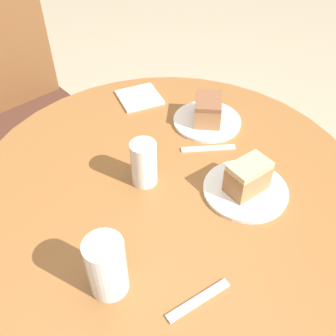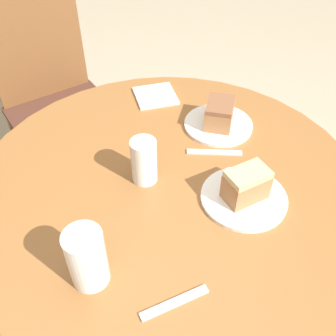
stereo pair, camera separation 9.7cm
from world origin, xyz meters
name	(u,v)px [view 1 (the left image)]	position (x,y,z in m)	size (l,w,h in m)	color
ground_plane	(168,318)	(0.00, 0.00, 0.00)	(8.00, 8.00, 0.00)	tan
table	(168,228)	(0.00, 0.00, 0.56)	(1.01, 1.01, 0.76)	brown
chair	(28,107)	(-0.14, 0.91, 0.50)	(0.50, 0.48, 0.97)	brown
plate_near	(207,121)	(0.23, 0.14, 0.77)	(0.20, 0.20, 0.01)	white
plate_far	(245,190)	(0.14, -0.14, 0.77)	(0.21, 0.21, 0.01)	white
cake_slice_near	(208,110)	(0.23, 0.14, 0.81)	(0.12, 0.13, 0.07)	#9E6B42
cake_slice_far	(248,177)	(0.14, -0.14, 0.81)	(0.11, 0.07, 0.08)	#9E6B42
glass_lemonade	(144,165)	(-0.05, 0.03, 0.82)	(0.06, 0.06, 0.12)	silver
glass_water	(107,269)	(-0.26, -0.19, 0.82)	(0.08, 0.08, 0.14)	silver
napkin_stack	(139,97)	(0.12, 0.36, 0.77)	(0.14, 0.14, 0.01)	silver
fork	(208,148)	(0.16, 0.04, 0.77)	(0.14, 0.08, 0.00)	silver
spoon	(199,300)	(-0.12, -0.31, 0.77)	(0.14, 0.02, 0.00)	silver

